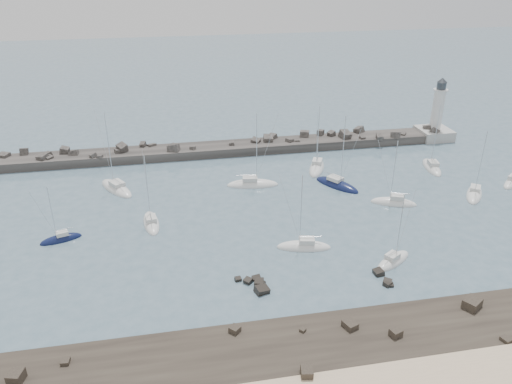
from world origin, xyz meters
The scene contains 17 objects.
ground centered at (0.00, 0.00, 0.00)m, with size 400.00×400.00×0.00m, color #4A6474.
rock_shelf centered at (-0.23, -22.01, 0.02)m, with size 140.00×12.00×2.06m.
rock_cluster_near centered at (-2.97, -9.16, 0.13)m, with size 4.11×4.49×1.53m.
rock_cluster_far centered at (13.47, -10.53, 0.09)m, with size 1.68×3.97×1.33m.
breakwater centered at (-7.22, 38.02, 0.30)m, with size 115.00×7.53×5.07m.
lighthouse centered at (47.00, 38.00, 3.09)m, with size 7.00×7.00×14.60m.
sailboat_1 centered at (-22.43, 23.67, 0.14)m, with size 7.59×9.77×15.13m.
sailboat_2 centered at (-29.45, 7.28, 0.14)m, with size 6.24×3.54×9.67m.
sailboat_3 centered at (-16.28, 9.72, 0.14)m, with size 3.20×7.92×12.25m.
sailboat_4 centered at (1.89, 20.78, 0.14)m, with size 9.68×4.12×14.82m.
sailboat_5 centered at (5.39, -1.45, 0.14)m, with size 8.17×4.02×12.48m.
sailboat_6 centered at (15.66, 25.92, 0.15)m, with size 6.12×9.21×14.13m.
sailboat_7 centered at (16.47, -7.27, 0.13)m, with size 7.05×5.52×11.13m.
sailboat_8 centered at (16.99, 17.76, 0.14)m, with size 7.57×9.23×14.50m.
sailboat_9 centered at (24.12, 9.12, 0.15)m, with size 7.96×5.14×12.32m.
sailboat_10 centered at (38.02, 21.97, 0.15)m, with size 4.24×8.94×13.65m.
sailboat_11 centered at (39.41, 9.57, 0.13)m, with size 6.87×8.12×12.95m.
Camera 1 is at (-12.82, -60.34, 38.78)m, focal length 35.00 mm.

